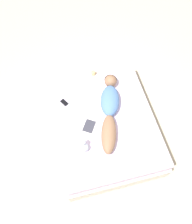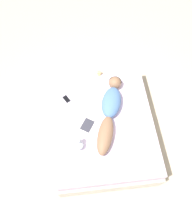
% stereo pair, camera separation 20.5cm
% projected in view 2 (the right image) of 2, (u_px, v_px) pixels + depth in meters
% --- Properties ---
extents(ground_plane, '(12.00, 12.00, 0.00)m').
position_uv_depth(ground_plane, '(102.00, 131.00, 3.85)').
color(ground_plane, '#B7A88E').
extents(bed, '(1.54, 2.05, 0.59)m').
position_uv_depth(bed, '(103.00, 124.00, 3.60)').
color(bed, beige).
rests_on(bed, ground_plane).
extents(person, '(0.60, 1.34, 0.20)m').
position_uv_depth(person, '(110.00, 109.00, 3.29)').
color(person, brown).
rests_on(person, bed).
extents(open_magazine, '(0.56, 0.50, 0.01)m').
position_uv_depth(open_magazine, '(81.00, 122.00, 3.28)').
color(open_magazine, silver).
rests_on(open_magazine, bed).
extents(coffee_mug, '(0.10, 0.07, 0.08)m').
position_uv_depth(coffee_mug, '(99.00, 73.00, 3.67)').
color(coffee_mug, tan).
rests_on(coffee_mug, bed).
extents(cell_phone, '(0.13, 0.16, 0.01)m').
position_uv_depth(cell_phone, '(66.00, 99.00, 3.47)').
color(cell_phone, black).
rests_on(cell_phone, bed).
extents(plush_toy, '(0.14, 0.15, 0.18)m').
position_uv_depth(plush_toy, '(79.00, 145.00, 3.04)').
color(plush_toy, '#B2BCCC').
rests_on(plush_toy, bed).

